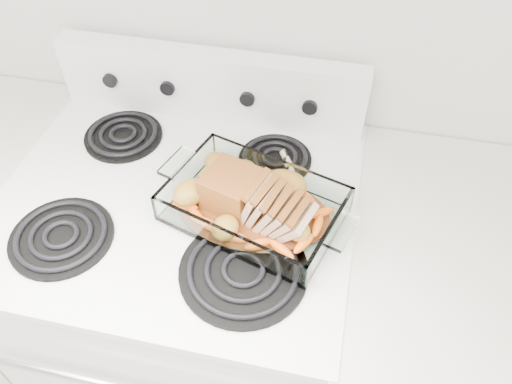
% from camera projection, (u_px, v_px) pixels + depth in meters
% --- Properties ---
extents(electric_range, '(0.78, 0.70, 1.12)m').
position_uv_depth(electric_range, '(195.00, 303.00, 1.43)').
color(electric_range, white).
rests_on(electric_range, ground).
extents(counter_right, '(0.58, 0.68, 0.93)m').
position_uv_depth(counter_right, '(432.00, 353.00, 1.34)').
color(counter_right, silver).
rests_on(counter_right, ground).
extents(baking_dish, '(0.35, 0.23, 0.07)m').
position_uv_depth(baking_dish, '(254.00, 209.00, 1.03)').
color(baking_dish, white).
rests_on(baking_dish, electric_range).
extents(pork_roast, '(0.23, 0.10, 0.08)m').
position_uv_depth(pork_roast, '(247.00, 198.00, 1.02)').
color(pork_roast, '#964A16').
rests_on(pork_roast, baking_dish).
extents(roast_vegetables, '(0.37, 0.20, 0.05)m').
position_uv_depth(roast_vegetables, '(256.00, 192.00, 1.05)').
color(roast_vegetables, orange).
rests_on(roast_vegetables, baking_dish).
extents(wooden_spoon, '(0.15, 0.22, 0.02)m').
position_uv_depth(wooden_spoon, '(310.00, 200.00, 1.07)').
color(wooden_spoon, beige).
rests_on(wooden_spoon, electric_range).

